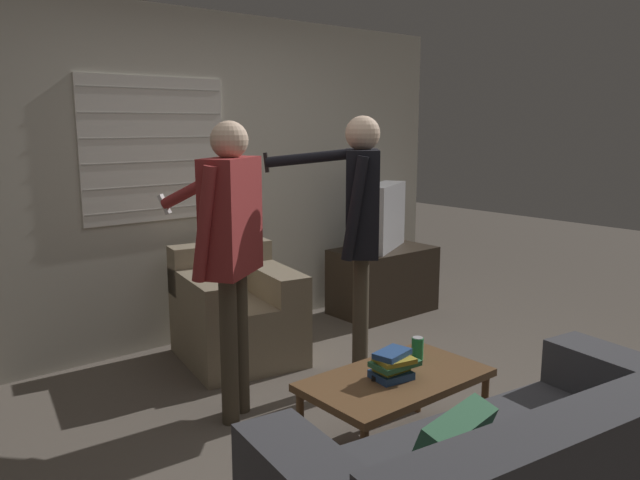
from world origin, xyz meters
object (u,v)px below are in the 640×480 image
object	(u,v)px
soda_can	(417,348)
spare_remote	(376,374)
person_right_standing	(359,218)
person_left_standing	(230,234)
tv	(384,216)
book_stack	(393,365)
armchair_beige	(236,312)
coffee_table	(396,384)

from	to	relation	value
soda_can	spare_remote	distance (m)	0.35
person_right_standing	spare_remote	bearing A→B (deg)	-175.39
person_left_standing	soda_can	distance (m)	1.22
tv	book_stack	xyz separation A→B (m)	(-1.76, -1.82, -0.39)
spare_remote	soda_can	bearing A→B (deg)	50.36
book_stack	spare_remote	distance (m)	0.11
tv	person_right_standing	size ratio (longest dim) A/B	0.41
person_right_standing	book_stack	distance (m)	1.10
person_left_standing	book_stack	size ratio (longest dim) A/B	6.91
book_stack	tv	bearing A→B (deg)	45.94
book_stack	soda_can	world-z (taller)	book_stack
person_left_standing	soda_can	size ratio (longest dim) A/B	13.65
armchair_beige	tv	bearing A→B (deg)	-165.70
soda_can	spare_remote	bearing A→B (deg)	-175.43
armchair_beige	book_stack	xyz separation A→B (m)	(-0.12, -1.70, 0.15)
person_left_standing	spare_remote	world-z (taller)	person_left_standing
coffee_table	person_left_standing	bearing A→B (deg)	116.40
person_left_standing	spare_remote	distance (m)	1.11
tv	soda_can	distance (m)	2.29
coffee_table	spare_remote	distance (m)	0.12
coffee_table	tv	bearing A→B (deg)	46.39
armchair_beige	spare_remote	world-z (taller)	armchair_beige
armchair_beige	tv	size ratio (longest dim) A/B	1.35
armchair_beige	coffee_table	size ratio (longest dim) A/B	1.00
book_stack	coffee_table	bearing A→B (deg)	14.91
person_right_standing	armchair_beige	bearing A→B (deg)	62.59
armchair_beige	book_stack	world-z (taller)	armchair_beige
person_right_standing	soda_can	bearing A→B (deg)	-153.09
book_stack	spare_remote	world-z (taller)	book_stack
soda_can	spare_remote	world-z (taller)	soda_can
coffee_table	person_left_standing	size ratio (longest dim) A/B	0.57
person_left_standing	person_right_standing	bearing A→B (deg)	-42.56
coffee_table	armchair_beige	bearing A→B (deg)	87.24
person_left_standing	spare_remote	bearing A→B (deg)	-101.24
person_right_standing	soda_can	distance (m)	0.94
soda_can	book_stack	bearing A→B (deg)	-161.59
armchair_beige	person_left_standing	distance (m)	1.22
armchair_beige	soda_can	world-z (taller)	armchair_beige
coffee_table	spare_remote	xyz separation A→B (m)	(-0.09, 0.06, 0.05)
tv	spare_remote	world-z (taller)	tv
tv	person_left_standing	xyz separation A→B (m)	(-2.16, -0.93, 0.21)
coffee_table	spare_remote	bearing A→B (deg)	144.56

